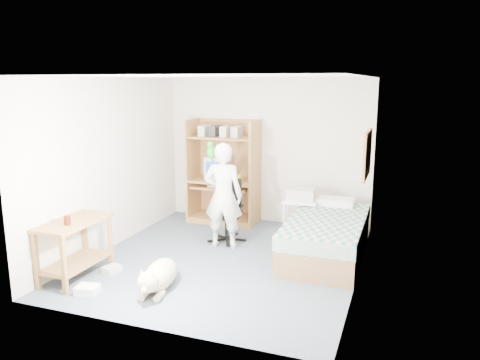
{
  "coord_description": "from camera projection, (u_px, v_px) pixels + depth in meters",
  "views": [
    {
      "loc": [
        2.28,
        -5.73,
        2.44
      ],
      "look_at": [
        0.05,
        0.47,
        1.05
      ],
      "focal_mm": 35.0,
      "sensor_mm": 36.0,
      "label": 1
    }
  ],
  "objects": [
    {
      "name": "floor",
      "position": [
        225.0,
        260.0,
        6.53
      ],
      "size": [
        4.0,
        4.0,
        0.0
      ],
      "primitive_type": "plane",
      "color": "#465360",
      "rests_on": "ground"
    },
    {
      "name": "wall_back",
      "position": [
        267.0,
        151.0,
        8.12
      ],
      "size": [
        3.6,
        0.02,
        2.5
      ],
      "primitive_type": "cube",
      "color": "silver",
      "rests_on": "floor"
    },
    {
      "name": "wall_right",
      "position": [
        362.0,
        181.0,
        5.68
      ],
      "size": [
        0.02,
        4.0,
        2.5
      ],
      "primitive_type": "cube",
      "color": "silver",
      "rests_on": "floor"
    },
    {
      "name": "wall_left",
      "position": [
        111.0,
        164.0,
        6.87
      ],
      "size": [
        0.02,
        4.0,
        2.5
      ],
      "primitive_type": "cube",
      "color": "silver",
      "rests_on": "floor"
    },
    {
      "name": "ceiling",
      "position": [
        224.0,
        77.0,
        6.02
      ],
      "size": [
        3.6,
        4.0,
        0.02
      ],
      "primitive_type": "cube",
      "color": "white",
      "rests_on": "wall_back"
    },
    {
      "name": "computer_hutch",
      "position": [
        224.0,
        176.0,
        8.2
      ],
      "size": [
        1.2,
        0.63,
        1.8
      ],
      "color": "brown",
      "rests_on": "floor"
    },
    {
      "name": "bed",
      "position": [
        327.0,
        237.0,
        6.61
      ],
      "size": [
        1.02,
        2.02,
        0.66
      ],
      "color": "brown",
      "rests_on": "floor"
    },
    {
      "name": "side_desk",
      "position": [
        75.0,
        240.0,
        5.84
      ],
      "size": [
        0.5,
        1.0,
        0.75
      ],
      "color": "brown",
      "rests_on": "floor"
    },
    {
      "name": "corkboard",
      "position": [
        367.0,
        154.0,
        6.48
      ],
      "size": [
        0.04,
        0.94,
        0.66
      ],
      "color": "olive",
      "rests_on": "wall_right"
    },
    {
      "name": "office_chair",
      "position": [
        227.0,
        219.0,
        7.28
      ],
      "size": [
        0.54,
        0.54,
        0.95
      ],
      "rotation": [
        0.0,
        0.0,
        0.11
      ],
      "color": "black",
      "rests_on": "floor"
    },
    {
      "name": "person",
      "position": [
        223.0,
        196.0,
        6.89
      ],
      "size": [
        0.62,
        0.44,
        1.58
      ],
      "primitive_type": "imported",
      "rotation": [
        0.0,
        0.0,
        3.25
      ],
      "color": "silver",
      "rests_on": "floor"
    },
    {
      "name": "parrot",
      "position": [
        211.0,
        151.0,
        6.84
      ],
      "size": [
        0.12,
        0.2,
        0.32
      ],
      "rotation": [
        0.0,
        0.0,
        0.11
      ],
      "color": "#128018",
      "rests_on": "person"
    },
    {
      "name": "dog",
      "position": [
        159.0,
        276.0,
        5.56
      ],
      "size": [
        0.46,
        1.07,
        0.4
      ],
      "rotation": [
        0.0,
        0.0,
        0.17
      ],
      "color": "#CBB588",
      "rests_on": "floor"
    },
    {
      "name": "printer_cart",
      "position": [
        300.0,
        213.0,
        7.38
      ],
      "size": [
        0.55,
        0.45,
        0.62
      ],
      "rotation": [
        0.0,
        0.0,
        0.07
      ],
      "color": "white",
      "rests_on": "floor"
    },
    {
      "name": "printer",
      "position": [
        301.0,
        194.0,
        7.32
      ],
      "size": [
        0.44,
        0.35,
        0.18
      ],
      "primitive_type": "cube",
      "rotation": [
        0.0,
        0.0,
        0.07
      ],
      "color": "#B1B1AC",
      "rests_on": "printer_cart"
    },
    {
      "name": "crt_monitor",
      "position": [
        219.0,
        167.0,
        8.21
      ],
      "size": [
        0.43,
        0.45,
        0.39
      ],
      "rotation": [
        0.0,
        0.0,
        0.04
      ],
      "color": "beige",
      "rests_on": "computer_hutch"
    },
    {
      "name": "keyboard",
      "position": [
        221.0,
        186.0,
        8.08
      ],
      "size": [
        0.47,
        0.21,
        0.03
      ],
      "primitive_type": "cube",
      "rotation": [
        0.0,
        0.0,
        0.12
      ],
      "color": "beige",
      "rests_on": "computer_hutch"
    },
    {
      "name": "pencil_cup",
      "position": [
        240.0,
        178.0,
        8.01
      ],
      "size": [
        0.08,
        0.08,
        0.12
      ],
      "primitive_type": "cylinder",
      "color": "gold",
      "rests_on": "computer_hutch"
    },
    {
      "name": "drink_glass",
      "position": [
        67.0,
        220.0,
        5.61
      ],
      "size": [
        0.08,
        0.08,
        0.12
      ],
      "primitive_type": "cylinder",
      "color": "#3E1309",
      "rests_on": "side_desk"
    },
    {
      "name": "floor_box_a",
      "position": [
        87.0,
        290.0,
        5.47
      ],
      "size": [
        0.28,
        0.24,
        0.1
      ],
      "primitive_type": "cube",
      "rotation": [
        0.0,
        0.0,
        0.18
      ],
      "color": "white",
      "rests_on": "floor"
    },
    {
      "name": "floor_box_b",
      "position": [
        112.0,
        269.0,
        6.1
      ],
      "size": [
        0.23,
        0.26,
        0.08
      ],
      "primitive_type": "cube",
      "rotation": [
        0.0,
        0.0,
        -0.26
      ],
      "color": "beige",
      "rests_on": "floor"
    }
  ]
}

